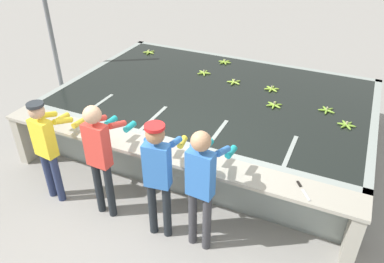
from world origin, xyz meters
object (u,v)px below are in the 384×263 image
worker_0 (47,143)px  knife_0 (301,188)px  banana_bunch_floating_7 (272,89)px  banana_bunch_floating_1 (204,73)px  banana_bunch_floating_4 (327,110)px  worker_3 (202,180)px  banana_bunch_floating_3 (234,82)px  banana_bunch_floating_2 (346,125)px  banana_bunch_floating_5 (225,62)px  banana_bunch_floating_6 (149,52)px  worker_1 (100,152)px  support_post_left (50,30)px  worker_2 (158,170)px  banana_bunch_floating_0 (274,105)px

worker_0 → knife_0: worker_0 is taller
worker_0 → banana_bunch_floating_7: (2.38, 3.10, -0.04)m
banana_bunch_floating_1 → banana_bunch_floating_4: (2.42, -0.56, 0.00)m
worker_3 → banana_bunch_floating_3: 3.10m
banana_bunch_floating_1 → banana_bunch_floating_2: size_ratio=0.98×
banana_bunch_floating_5 → banana_bunch_floating_6: size_ratio=1.02×
worker_0 → banana_bunch_floating_1: 3.40m
banana_bunch_floating_3 → worker_1: bearing=-104.4°
worker_3 → support_post_left: (-4.36, 2.39, 0.55)m
banana_bunch_floating_1 → knife_0: bearing=-47.7°
worker_2 → support_post_left: support_post_left is taller
banana_bunch_floating_1 → support_post_left: bearing=-165.3°
banana_bunch_floating_3 → banana_bunch_floating_5: 1.01m
banana_bunch_floating_0 → banana_bunch_floating_7: (-0.20, 0.59, 0.00)m
worker_2 → banana_bunch_floating_4: (1.64, 2.67, -0.12)m
worker_1 → support_post_left: support_post_left is taller
banana_bunch_floating_7 → support_post_left: size_ratio=0.09×
banana_bunch_floating_7 → worker_3: bearing=-91.1°
worker_3 → banana_bunch_floating_1: 3.46m
worker_3 → banana_bunch_floating_6: size_ratio=6.29×
worker_2 → banana_bunch_floating_0: worker_2 is taller
worker_1 → support_post_left: size_ratio=0.54×
worker_3 → banana_bunch_floating_2: worker_3 is taller
worker_0 → banana_bunch_floating_2: size_ratio=5.71×
worker_0 → banana_bunch_floating_1: (0.97, 3.26, -0.04)m
banana_bunch_floating_1 → support_post_left: 3.19m
banana_bunch_floating_6 → worker_0: bearing=-81.1°
worker_2 → support_post_left: 4.55m
banana_bunch_floating_2 → knife_0: (-0.34, -1.75, -0.01)m
worker_2 → worker_3: bearing=4.1°
banana_bunch_floating_6 → banana_bunch_floating_7: bearing=-13.2°
banana_bunch_floating_5 → worker_2: bearing=-81.2°
worker_2 → worker_3: size_ratio=0.98×
banana_bunch_floating_5 → banana_bunch_floating_7: bearing=-35.1°
worker_0 → banana_bunch_floating_3: (1.66, 3.10, -0.04)m
banana_bunch_floating_1 → banana_bunch_floating_5: bearing=76.3°
banana_bunch_floating_1 → banana_bunch_floating_3: bearing=-13.2°
banana_bunch_floating_4 → banana_bunch_floating_3: bearing=167.1°
worker_1 → knife_0: 2.58m
worker_1 → banana_bunch_floating_5: (0.27, 3.92, -0.13)m
banana_bunch_floating_7 → knife_0: size_ratio=0.92×
worker_2 → banana_bunch_floating_3: 3.07m
knife_0 → worker_2: bearing=-161.0°
worker_2 → banana_bunch_floating_0: 2.62m
worker_1 → banana_bunch_floating_3: bearing=75.6°
banana_bunch_floating_2 → support_post_left: size_ratio=0.09×
banana_bunch_floating_0 → worker_3: bearing=-96.0°
banana_bunch_floating_6 → worker_2: bearing=-58.0°
worker_2 → banana_bunch_floating_2: worker_2 is taller
support_post_left → worker_1: bearing=-39.6°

